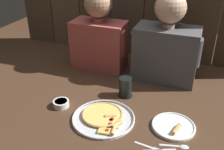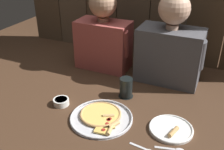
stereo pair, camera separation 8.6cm
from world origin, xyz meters
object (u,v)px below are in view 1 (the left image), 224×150
Objects in this scene: drinking_glass at (125,87)px; diner_right at (167,42)px; dipping_bowl at (61,103)px; dinner_plate at (173,126)px; pizza_tray at (104,117)px; diner_left at (99,33)px.

diner_right is at bearing 60.39° from drinking_glass.
dipping_bowl is 0.16× the size of diner_right.
drinking_glass is 0.42m from diner_right.
drinking_glass is at bearing 148.30° from dinner_plate.
dipping_bowl is at bearing -131.56° from diner_right.
pizza_tray is 0.59× the size of diner_left.
dipping_bowl is (-0.28, 0.02, 0.01)m from pizza_tray.
dinner_plate is 0.86m from diner_left.
drinking_glass is at bearing -119.61° from diner_right.
dipping_bowl is at bearing -91.00° from diner_left.
diner_left is at bearing 89.00° from dipping_bowl.
diner_right is (0.48, 0.00, -0.00)m from diner_left.
dinner_plate is 0.39× the size of diner_left.
dipping_bowl is (-0.31, -0.24, -0.04)m from drinking_glass.
pizza_tray is 1.51× the size of dinner_plate.
drinking_glass is 0.21× the size of diner_right.
dinner_plate is 0.38× the size of diner_right.
diner_right is (-0.15, 0.52, 0.26)m from dinner_plate.
dipping_bowl is at bearing -176.71° from dinner_plate.
diner_right reaches higher than drinking_glass.
dinner_plate is at bearing -31.70° from drinking_glass.
diner_left reaches higher than dipping_bowl.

